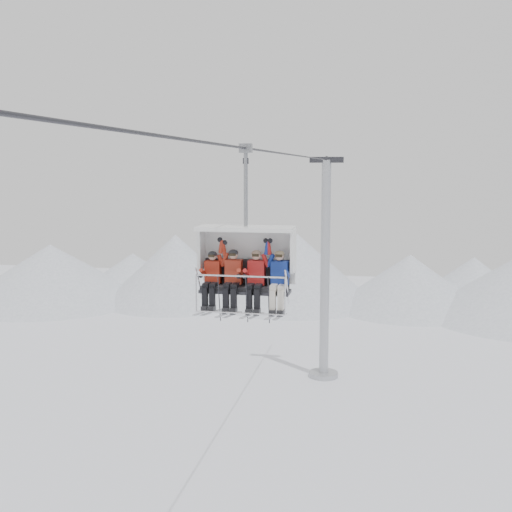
% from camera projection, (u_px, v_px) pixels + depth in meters
% --- Properties ---
extents(ridgeline, '(72.00, 21.00, 7.00)m').
position_uv_depth(ridgeline, '(326.00, 277.00, 59.11)').
color(ridgeline, silver).
rests_on(ridgeline, ground).
extents(lift_tower_right, '(2.00, 1.80, 13.48)m').
position_uv_depth(lift_tower_right, '(325.00, 285.00, 38.91)').
color(lift_tower_right, '#A1A3A8').
rests_on(lift_tower_right, ground).
extents(haul_cable, '(0.06, 50.00, 0.06)m').
position_uv_depth(haul_cable, '(256.00, 150.00, 16.48)').
color(haul_cable, '#2B2B30').
rests_on(haul_cable, lift_tower_left).
extents(chairlift_carrier, '(2.34, 1.17, 3.98)m').
position_uv_depth(chairlift_carrier, '(247.00, 257.00, 15.70)').
color(chairlift_carrier, black).
rests_on(chairlift_carrier, haul_cable).
extents(skier_far_left, '(0.38, 1.69, 1.52)m').
position_uv_depth(skier_far_left, '(212.00, 278.00, 15.62)').
color(skier_far_left, '#A92615').
rests_on(skier_far_left, chairlift_carrier).
extents(skier_center_left, '(0.40, 1.69, 1.60)m').
position_uv_depth(skier_center_left, '(233.00, 277.00, 15.53)').
color(skier_center_left, '#A72F1C').
rests_on(skier_center_left, chairlift_carrier).
extents(skier_center_right, '(0.40, 1.69, 1.60)m').
position_uv_depth(skier_center_right, '(256.00, 278.00, 15.42)').
color(skier_center_right, red).
rests_on(skier_center_right, chairlift_carrier).
extents(skier_far_right, '(0.40, 1.69, 1.60)m').
position_uv_depth(skier_far_right, '(279.00, 279.00, 15.31)').
color(skier_far_right, navy).
rests_on(skier_far_right, chairlift_carrier).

